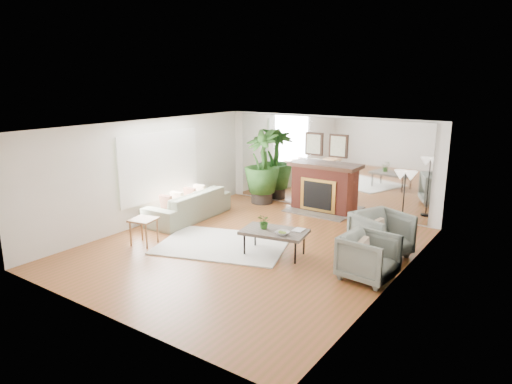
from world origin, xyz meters
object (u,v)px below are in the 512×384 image
Objects in this scene: armchair_back at (381,234)px; armchair_front at (369,257)px; coffee_table at (274,232)px; potted_ficus at (262,164)px; fireplace at (321,187)px; sofa at (188,205)px; side_table at (144,223)px; floor_lamp at (405,181)px.

armchair_back reaches higher than armchair_front.
coffee_table is 0.67× the size of potted_ficus.
sofa is at bearing -134.88° from fireplace.
side_table is at bearing -157.64° from coffee_table.
floor_lamp is at bearing 9.75° from armchair_front.
coffee_table is at bearing 71.20° from sofa.
potted_ficus is 1.38× the size of floor_lamp.
floor_lamp is at bearing 24.64° from armchair_back.
floor_lamp is at bearing 54.77° from coffee_table.
sofa is at bearing -161.27° from floor_lamp.
side_table is (-4.33, -2.24, 0.03)m from armchair_back.
fireplace is at bearing 101.05° from coffee_table.
armchair_front is 0.59× the size of floor_lamp.
armchair_front is 4.66m from side_table.
armchair_front reaches higher than coffee_table.
armchair_back reaches higher than coffee_table.
armchair_back is (1.75, 1.18, -0.03)m from coffee_table.
side_table is (-2.58, -1.06, 0.01)m from coffee_table.
fireplace is 1.37× the size of floor_lamp.
coffee_table is 1.96m from armchair_front.
fireplace reaches higher than armchair_back.
armchair_front is (0.21, -1.20, -0.04)m from armchair_back.
coffee_table is 1.56× the size of armchair_front.
coffee_table is 0.93× the size of floor_lamp.
fireplace is 1.47× the size of coffee_table.
sofa reaches higher than side_table.
floor_lamp is (4.17, -0.66, 0.17)m from potted_ficus.
coffee_table is at bearing 94.36° from armchair_front.
armchair_back is at bearing -90.03° from floor_lamp.
potted_ficus is 4.22m from floor_lamp.
side_table is 5.65m from floor_lamp.
side_table is (-1.94, -4.36, -0.19)m from fireplace.
armchair_front is (5.05, -0.86, 0.05)m from sofa.
sofa is 4.85m from armchair_back.
floor_lamp reaches higher than armchair_front.
armchair_front is at bearing -0.62° from coffee_table.
armchair_back is 4.87m from side_table.
potted_ficus reaches higher than armchair_back.
sofa is 2.72× the size of armchair_front.
fireplace reaches higher than side_table.
potted_ficus is (0.16, 4.20, 0.64)m from side_table.
potted_ficus is at bearing 87.77° from side_table.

